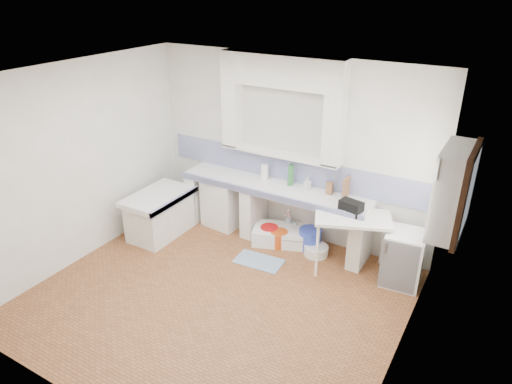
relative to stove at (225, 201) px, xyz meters
The scene contains 36 objects.
floor 2.03m from the stove, 59.38° to the right, with size 4.50×4.50×0.00m, color brown.
ceiling 3.11m from the stove, 59.38° to the right, with size 4.50×4.50×0.00m, color white.
wall_back 1.44m from the stove, 15.92° to the left, with size 4.50×4.50×0.00m, color white.
wall_front 3.97m from the stove, 74.74° to the right, with size 4.50×4.50×0.00m, color white.
wall_left 2.33m from the stove, 125.87° to the right, with size 4.50×4.50×0.00m, color white.
wall_right 3.81m from the stove, 27.67° to the right, with size 4.50×4.50×0.00m, color white.
alcove_mass 2.35m from the stove, 10.18° to the left, with size 1.90×0.25×0.45m, color white.
window_frame 3.67m from the stove, ahead, with size 0.35×0.86×1.06m, color #361E11.
lace_valance 3.68m from the stove, ahead, with size 0.01×0.84×0.24m, color white.
counter_slab 1.02m from the stove, ahead, with size 3.00×0.60×0.08m, color white.
counter_lip 1.06m from the stove, 17.69° to the right, with size 3.00×0.04×0.10m, color navy.
counter_pier_left 0.49m from the stove, behind, with size 0.20×0.55×0.82m, color white.
counter_pier_mid 0.56m from the stove, ahead, with size 0.20×0.55×0.82m, color white.
counter_pier_right 2.31m from the stove, ahead, with size 0.20×0.55×0.82m, color white.
peninsula_top 1.09m from the stove, 130.27° to the right, with size 0.70×1.10×0.08m, color white.
peninsula_base 1.07m from the stove, 130.27° to the right, with size 0.60×1.00×0.62m, color white.
peninsula_lip 0.92m from the stove, 113.77° to the right, with size 0.04×1.10×0.10m, color navy.
backsplash 1.25m from the stove, 15.13° to the left, with size 4.27×0.03×0.40m, color navy.
stove is the anchor object (origin of this frame).
sink 1.16m from the stove, ahead, with size 0.91×0.49×0.22m, color white.
side_table 2.27m from the stove, ahead, with size 1.01×0.56×0.04m, color white.
fridge 2.97m from the stove, ahead, with size 0.49×0.49×0.76m, color white.
bucket_red 0.98m from the stove, ahead, with size 0.28×0.28×0.26m, color red.
bucket_orange 1.17m from the stove, ahead, with size 0.27×0.27×0.25m, color #CE4912.
bucket_blue 1.57m from the stove, ahead, with size 0.34×0.34×0.32m, color blue.
basin_white 1.75m from the stove, ahead, with size 0.36×0.36×0.14m, color white.
water_bottle_a 1.14m from the stove, ahead, with size 0.09×0.09×0.34m, color silver.
water_bottle_b 1.25m from the stove, ahead, with size 0.07×0.07×0.28m, color silver.
black_bag 2.27m from the stove, ahead, with size 0.31×0.18×0.19m, color black.
green_bottle_a 1.28m from the stove, ahead, with size 0.07×0.07×0.30m, color #2A6B32.
green_bottle_b 1.31m from the stove, ahead, with size 0.07×0.07×0.33m, color #2A6B32.
knife_block 1.84m from the stove, ahead, with size 0.09×0.07×0.18m, color brown.
cutting_board 2.10m from the stove, ahead, with size 0.02×0.23×0.31m, color brown.
paper_towel 0.91m from the stove, 11.68° to the left, with size 0.12×0.12×0.24m, color white.
soap_bottle 1.52m from the stove, ahead, with size 0.08×0.08×0.18m, color white.
rug 1.35m from the stove, 34.05° to the right, with size 0.69×0.39×0.01m, color teal.
Camera 1 is at (2.89, -3.94, 3.77)m, focal length 32.63 mm.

